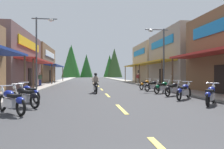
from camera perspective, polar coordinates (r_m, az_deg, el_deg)
The scene contains 23 objects.
ground at distance 35.99m, azimuth -4.93°, elevation -2.25°, with size 10.84×99.07×0.10m, color #38383A.
sidewalk_left at distance 36.31m, azimuth -15.30°, elevation -2.06°, with size 2.24×99.07×0.12m, color #9E9991.
sidewalk_right at distance 36.84m, azimuth 5.29°, elevation -2.03°, with size 2.24×99.07×0.12m, color gray.
centerline_dashes at distance 38.62m, azimuth -5.09°, elevation -2.00°, with size 0.16×74.41×0.01m.
storefront_left_far at distance 37.84m, azimuth -21.91°, elevation 2.60°, with size 8.60×12.20×6.17m.
storefront_right_middle at distance 27.20m, azimuth 20.51°, elevation 4.14°, with size 8.88×10.04×6.73m.
storefront_right_far at distance 36.97m, azimuth 13.05°, elevation 3.01°, with size 9.24×9.81×6.62m.
streetlamp_left at distance 19.42m, azimuth -19.32°, elevation 8.23°, with size 2.20×0.30×6.48m.
streetlamp_right at distance 19.93m, azimuth 13.23°, elevation 6.83°, with size 2.20×0.30×5.74m.
motorcycle_parked_right_1 at distance 10.90m, azimuth 25.73°, elevation -5.06°, with size 1.51×1.65×1.04m.
motorcycle_parked_right_2 at distance 12.62m, azimuth 19.36°, elevation -4.34°, with size 1.63×1.53×1.04m.
motorcycle_parked_right_3 at distance 14.44m, azimuth 16.64°, elevation -3.76°, with size 1.75×1.39×1.04m.
motorcycle_parked_right_4 at distance 16.03m, azimuth 13.94°, elevation -3.37°, with size 1.85×1.25×1.04m.
motorcycle_parked_right_5 at distance 17.96m, azimuth 11.20°, elevation -2.99°, with size 1.83×1.28×1.04m.
motorcycle_parked_right_6 at distance 19.69m, azimuth 9.35°, elevation -2.71°, with size 1.65×1.51×1.04m.
motorcycle_parked_left_0 at distance 8.54m, azimuth -26.21°, elevation -6.51°, with size 1.54×1.63×1.04m.
motorcycle_parked_left_1 at distance 9.95m, azimuth -23.14°, elevation -5.56°, with size 1.68×1.48×1.04m.
motorcycle_parked_left_2 at distance 11.56m, azimuth -22.13°, elevation -4.75°, with size 1.54×1.63×1.04m.
rider_cruising_lead at distance 15.95m, azimuth -4.59°, elevation -2.78°, with size 0.60×2.14×1.57m.
pedestrian_by_shop at distance 25.19m, azimuth -19.37°, elevation -1.07°, with size 0.42×0.48×1.62m.
pedestrian_browsing at distance 19.52m, azimuth 16.39°, elevation -1.50°, with size 0.48×0.42×1.58m.
pedestrian_waiting at distance 30.02m, azimuth 7.30°, elevation -0.88°, with size 0.56×0.33×1.60m.
treeline_backdrop at distance 86.70m, azimuth -6.92°, elevation 3.24°, with size 25.48×10.09×13.62m.
Camera 1 is at (-1.48, -1.40, 1.48)m, focal length 32.87 mm.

